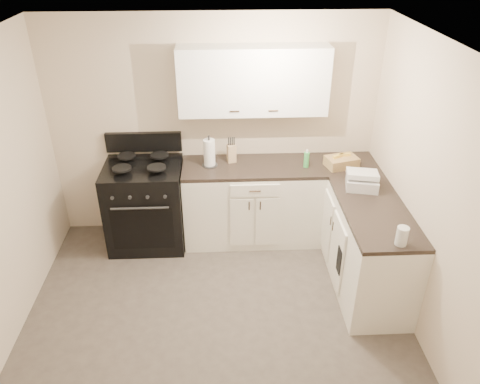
{
  "coord_description": "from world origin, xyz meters",
  "views": [
    {
      "loc": [
        0.07,
        -3.07,
        3.25
      ],
      "look_at": [
        0.25,
        0.85,
        0.98
      ],
      "focal_mm": 35.0,
      "sensor_mm": 36.0,
      "label": 1
    }
  ],
  "objects_px": {
    "wicker_basket": "(341,162)",
    "countertop_grill": "(362,182)",
    "stove": "(146,207)",
    "knife_block": "(232,153)",
    "paper_towel": "(209,153)"
  },
  "relations": [
    {
      "from": "stove",
      "to": "wicker_basket",
      "type": "relative_size",
      "value": 3.07
    },
    {
      "from": "countertop_grill",
      "to": "wicker_basket",
      "type": "bearing_deg",
      "value": 113.65
    },
    {
      "from": "knife_block",
      "to": "paper_towel",
      "type": "distance_m",
      "value": 0.26
    },
    {
      "from": "paper_towel",
      "to": "wicker_basket",
      "type": "distance_m",
      "value": 1.44
    },
    {
      "from": "wicker_basket",
      "to": "countertop_grill",
      "type": "height_order",
      "value": "countertop_grill"
    },
    {
      "from": "knife_block",
      "to": "wicker_basket",
      "type": "distance_m",
      "value": 1.2
    },
    {
      "from": "stove",
      "to": "countertop_grill",
      "type": "distance_m",
      "value": 2.38
    },
    {
      "from": "stove",
      "to": "knife_block",
      "type": "distance_m",
      "value": 1.14
    },
    {
      "from": "stove",
      "to": "countertop_grill",
      "type": "bearing_deg",
      "value": -12.67
    },
    {
      "from": "knife_block",
      "to": "wicker_basket",
      "type": "xyz_separation_m",
      "value": [
        1.19,
        -0.17,
        -0.05
      ]
    },
    {
      "from": "knife_block",
      "to": "countertop_grill",
      "type": "relative_size",
      "value": 0.66
    },
    {
      "from": "paper_towel",
      "to": "countertop_grill",
      "type": "xyz_separation_m",
      "value": [
        1.53,
        -0.56,
        -0.09
      ]
    },
    {
      "from": "knife_block",
      "to": "wicker_basket",
      "type": "relative_size",
      "value": 0.61
    },
    {
      "from": "stove",
      "to": "paper_towel",
      "type": "height_order",
      "value": "paper_towel"
    },
    {
      "from": "paper_towel",
      "to": "wicker_basket",
      "type": "bearing_deg",
      "value": -3.71
    }
  ]
}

